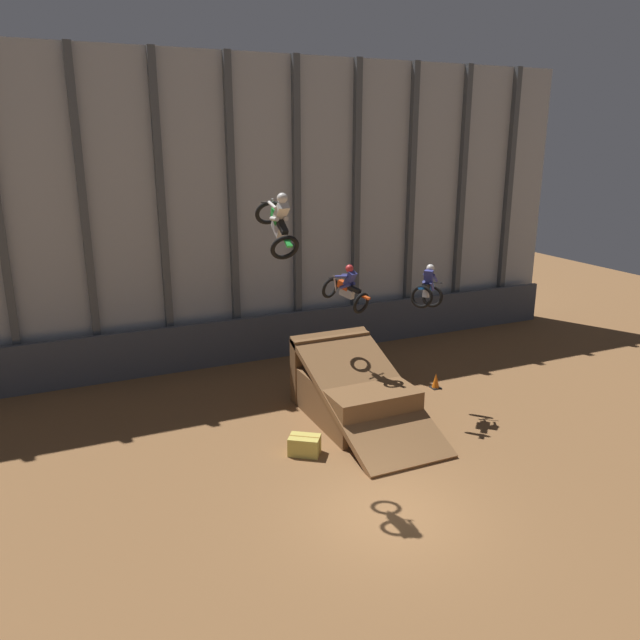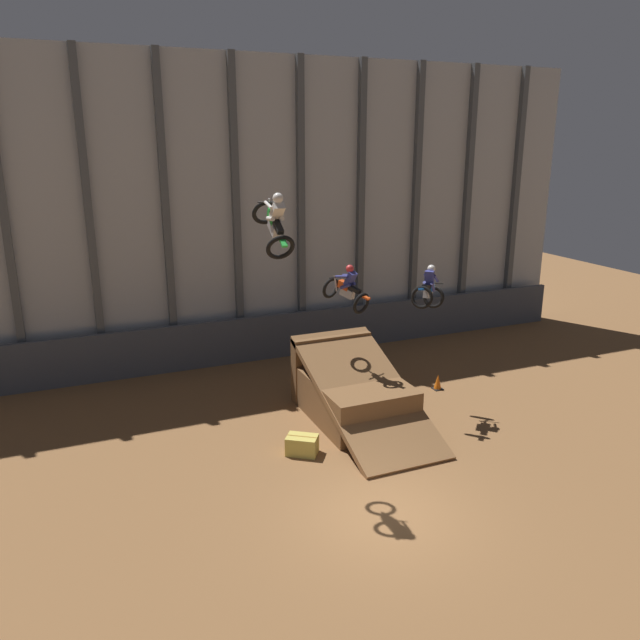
% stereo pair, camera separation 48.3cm
% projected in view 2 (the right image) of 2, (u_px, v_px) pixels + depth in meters
% --- Properties ---
extents(ground_plane, '(60.00, 60.00, 0.00)m').
position_uv_depth(ground_plane, '(383.00, 516.00, 15.42)').
color(ground_plane, brown).
extents(arena_back_wall, '(32.00, 0.40, 12.15)m').
position_uv_depth(arena_back_wall, '(235.00, 214.00, 24.95)').
color(arena_back_wall, '#ADB2B7').
rests_on(arena_back_wall, ground_plane).
extents(lower_barrier, '(31.36, 0.20, 1.88)m').
position_uv_depth(lower_barrier, '(244.00, 340.00, 25.83)').
color(lower_barrier, '#474C56').
rests_on(lower_barrier, ground_plane).
extents(dirt_ramp, '(2.90, 5.96, 2.50)m').
position_uv_depth(dirt_ramp, '(352.00, 392.00, 20.83)').
color(dirt_ramp, brown).
rests_on(dirt_ramp, ground_plane).
extents(rider_bike_left_air, '(0.78, 1.84, 1.70)m').
position_uv_depth(rider_bike_left_air, '(274.00, 223.00, 15.48)').
color(rider_bike_left_air, black).
extents(rider_bike_center_air, '(1.29, 1.86, 1.59)m').
position_uv_depth(rider_bike_center_air, '(347.00, 289.00, 20.41)').
color(rider_bike_center_air, black).
extents(rider_bike_right_air, '(1.71, 1.62, 1.59)m').
position_uv_depth(rider_bike_right_air, '(429.00, 290.00, 20.33)').
color(rider_bike_right_air, black).
extents(traffic_cone_near_ramp, '(0.36, 0.36, 0.58)m').
position_uv_depth(traffic_cone_near_ramp, '(438.00, 382.00, 23.14)').
color(traffic_cone_near_ramp, black).
rests_on(traffic_cone_near_ramp, ground_plane).
extents(hay_bale_trackside, '(1.08, 1.01, 0.57)m').
position_uv_depth(hay_bale_trackside, '(302.00, 445.00, 18.38)').
color(hay_bale_trackside, '#CCB751').
rests_on(hay_bale_trackside, ground_plane).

